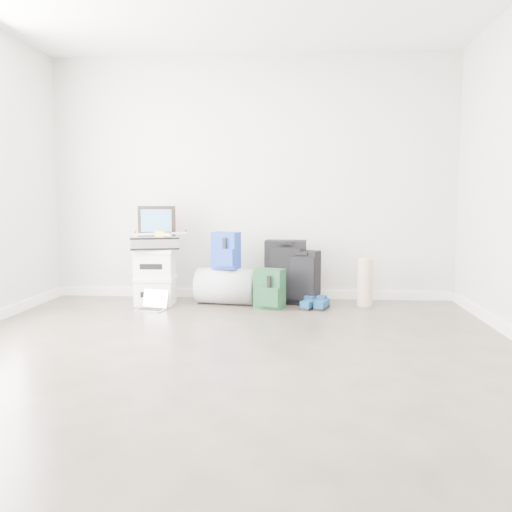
# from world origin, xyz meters

# --- Properties ---
(ground) EXTENTS (5.00, 5.00, 0.00)m
(ground) POSITION_xyz_m (0.00, 0.00, 0.00)
(ground) COLOR #393129
(ground) RESTS_ON ground
(room_envelope) EXTENTS (4.52, 5.02, 2.71)m
(room_envelope) POSITION_xyz_m (0.00, 0.02, 1.72)
(room_envelope) COLOR beige
(room_envelope) RESTS_ON ground
(boxes_stack) EXTENTS (0.43, 0.35, 0.59)m
(boxes_stack) POSITION_xyz_m (-1.00, 2.04, 0.30)
(boxes_stack) COLOR white
(boxes_stack) RESTS_ON ground
(briefcase) EXTENTS (0.57, 0.48, 0.14)m
(briefcase) POSITION_xyz_m (-1.00, 2.04, 0.66)
(briefcase) COLOR #B2B2B7
(briefcase) RESTS_ON boxes_stack
(painting) EXTENTS (0.42, 0.08, 0.32)m
(painting) POSITION_xyz_m (-1.00, 2.14, 0.89)
(painting) COLOR black
(painting) RESTS_ON briefcase
(drone) EXTENTS (0.49, 0.49, 0.05)m
(drone) POSITION_xyz_m (-0.92, 2.02, 0.76)
(drone) COLOR yellow
(drone) RESTS_ON briefcase
(duffel_bag) EXTENTS (0.67, 0.48, 0.38)m
(duffel_bag) POSITION_xyz_m (-0.24, 2.11, 0.19)
(duffel_bag) COLOR #95989D
(duffel_bag) RESTS_ON ground
(blue_backpack) EXTENTS (0.32, 0.27, 0.39)m
(blue_backpack) POSITION_xyz_m (-0.24, 2.08, 0.57)
(blue_backpack) COLOR #163F94
(blue_backpack) RESTS_ON duffel_bag
(large_suitcase) EXTENTS (0.45, 0.30, 0.68)m
(large_suitcase) POSITION_xyz_m (0.39, 2.22, 0.34)
(large_suitcase) COLOR black
(large_suitcase) RESTS_ON ground
(green_backpack) EXTENTS (0.33, 0.29, 0.41)m
(green_backpack) POSITION_xyz_m (0.23, 1.90, 0.20)
(green_backpack) COLOR #133521
(green_backpack) RESTS_ON ground
(carry_on) EXTENTS (0.42, 0.34, 0.58)m
(carry_on) POSITION_xyz_m (0.56, 2.16, 0.29)
(carry_on) COLOR black
(carry_on) RESTS_ON ground
(shoes) EXTENTS (0.32, 0.29, 0.09)m
(shoes) POSITION_xyz_m (0.71, 1.92, 0.04)
(shoes) COLOR black
(shoes) RESTS_ON ground
(rolled_rug) EXTENTS (0.16, 0.16, 0.50)m
(rolled_rug) POSITION_xyz_m (1.23, 2.13, 0.25)
(rolled_rug) COLOR tan
(rolled_rug) RESTS_ON ground
(laptop) EXTENTS (0.32, 0.27, 0.20)m
(laptop) POSITION_xyz_m (-0.95, 1.74, 0.05)
(laptop) COLOR #B6B6BB
(laptop) RESTS_ON ground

